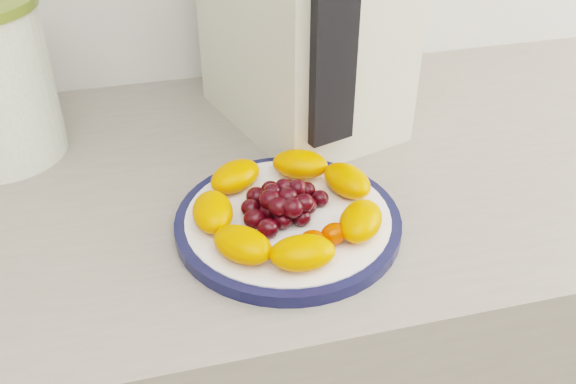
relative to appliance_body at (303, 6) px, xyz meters
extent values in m
cylinder|color=#111539|center=(-0.08, -0.25, -0.16)|extent=(0.26, 0.26, 0.01)
cylinder|color=white|center=(-0.08, -0.25, -0.16)|extent=(0.23, 0.23, 0.02)
cube|color=beige|center=(0.00, 0.00, 0.00)|extent=(0.26, 0.31, 0.34)
cube|color=black|center=(-0.01, -0.15, 0.00)|extent=(0.06, 0.04, 0.25)
ellipsoid|color=#FF6500|center=(-0.01, -0.22, -0.13)|extent=(0.06, 0.08, 0.03)
ellipsoid|color=#FF6500|center=(-0.05, -0.17, -0.13)|extent=(0.08, 0.07, 0.03)
ellipsoid|color=#FF6500|center=(-0.13, -0.18, -0.13)|extent=(0.08, 0.08, 0.03)
ellipsoid|color=#FF6500|center=(-0.17, -0.24, -0.13)|extent=(0.05, 0.07, 0.03)
ellipsoid|color=#FF6500|center=(-0.15, -0.31, -0.13)|extent=(0.08, 0.08, 0.03)
ellipsoid|color=#FF6500|center=(-0.09, -0.33, -0.13)|extent=(0.07, 0.05, 0.03)
ellipsoid|color=#FF6500|center=(-0.02, -0.30, -0.13)|extent=(0.08, 0.08, 0.03)
ellipsoid|color=black|center=(-0.08, -0.25, -0.14)|extent=(0.02, 0.02, 0.02)
ellipsoid|color=black|center=(-0.06, -0.25, -0.14)|extent=(0.02, 0.02, 0.02)
ellipsoid|color=black|center=(-0.07, -0.23, -0.14)|extent=(0.02, 0.02, 0.02)
ellipsoid|color=black|center=(-0.09, -0.23, -0.14)|extent=(0.02, 0.02, 0.02)
ellipsoid|color=black|center=(-0.11, -0.25, -0.14)|extent=(0.02, 0.02, 0.02)
ellipsoid|color=black|center=(-0.09, -0.27, -0.14)|extent=(0.02, 0.02, 0.02)
ellipsoid|color=black|center=(-0.07, -0.27, -0.14)|extent=(0.02, 0.02, 0.02)
ellipsoid|color=black|center=(-0.04, -0.24, -0.14)|extent=(0.02, 0.02, 0.02)
ellipsoid|color=black|center=(-0.05, -0.22, -0.14)|extent=(0.02, 0.02, 0.02)
ellipsoid|color=black|center=(-0.07, -0.21, -0.14)|extent=(0.02, 0.02, 0.02)
ellipsoid|color=black|center=(-0.10, -0.21, -0.14)|extent=(0.02, 0.02, 0.02)
ellipsoid|color=black|center=(-0.11, -0.22, -0.14)|extent=(0.02, 0.02, 0.02)
ellipsoid|color=black|center=(-0.12, -0.24, -0.14)|extent=(0.02, 0.02, 0.02)
ellipsoid|color=black|center=(-0.12, -0.26, -0.14)|extent=(0.02, 0.02, 0.02)
ellipsoid|color=black|center=(-0.11, -0.28, -0.14)|extent=(0.02, 0.02, 0.02)
ellipsoid|color=black|center=(-0.08, -0.25, -0.13)|extent=(0.02, 0.02, 0.02)
ellipsoid|color=black|center=(-0.07, -0.23, -0.13)|extent=(0.02, 0.02, 0.02)
ellipsoid|color=black|center=(-0.08, -0.23, -0.13)|extent=(0.02, 0.02, 0.02)
ellipsoid|color=black|center=(-0.10, -0.23, -0.13)|extent=(0.02, 0.02, 0.02)
ellipsoid|color=black|center=(-0.10, -0.25, -0.13)|extent=(0.02, 0.02, 0.02)
ellipsoid|color=black|center=(-0.10, -0.26, -0.13)|extent=(0.02, 0.02, 0.02)
ellipsoid|color=black|center=(-0.08, -0.27, -0.13)|extent=(0.02, 0.02, 0.02)
ellipsoid|color=black|center=(-0.07, -0.26, -0.13)|extent=(0.02, 0.02, 0.02)
ellipsoid|color=#E82C00|center=(-0.07, -0.31, -0.14)|extent=(0.03, 0.03, 0.02)
ellipsoid|color=#E82C00|center=(-0.05, -0.31, -0.14)|extent=(0.04, 0.03, 0.02)
camera|label=1|loc=(-0.23, -0.81, 0.29)|focal=40.00mm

